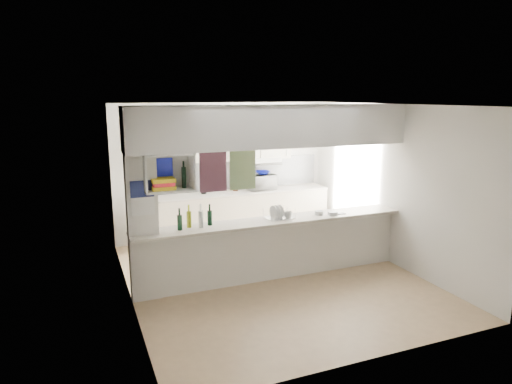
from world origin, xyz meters
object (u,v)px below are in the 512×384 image
dish_rack (279,213)px  wine_bottles (195,219)px  microwave (261,182)px  bowl (263,173)px

dish_rack → wine_bottles: (-1.29, -0.00, 0.04)m
wine_bottles → microwave: bearing=48.2°
microwave → dish_rack: size_ratio=1.20×
microwave → bowl: 0.19m
dish_rack → wine_bottles: size_ratio=0.87×
bowl → dish_rack: bearing=-106.3°
microwave → wine_bottles: size_ratio=1.05×
dish_rack → bowl: bearing=63.7°
wine_bottles → bowl: bearing=47.8°
microwave → dish_rack: bearing=71.5°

